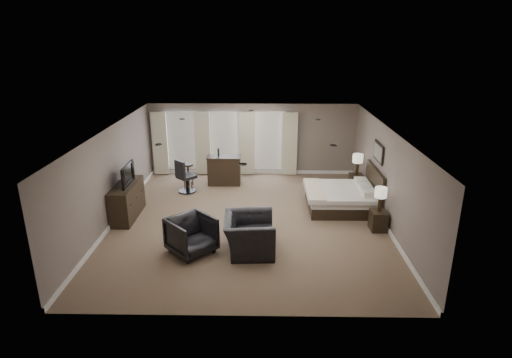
{
  "coord_description": "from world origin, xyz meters",
  "views": [
    {
      "loc": [
        0.39,
        -10.96,
        5.03
      ],
      "look_at": [
        0.2,
        0.4,
        1.1
      ],
      "focal_mm": 30.0,
      "sensor_mm": 36.0,
      "label": 1
    }
  ],
  "objects_px": {
    "nightstand_far": "(356,183)",
    "bar_stool_right": "(232,173)",
    "desk_chair": "(186,176)",
    "bar_stool_left": "(188,175)",
    "nightstand_near": "(378,220)",
    "armchair_near": "(249,229)",
    "lamp_near": "(380,200)",
    "lamp_far": "(357,165)",
    "bed": "(337,188)",
    "armchair_far": "(191,234)",
    "bar_counter": "(224,170)",
    "tv": "(125,182)",
    "dresser": "(127,201)"
  },
  "relations": [
    {
      "from": "bar_counter",
      "to": "bar_stool_left",
      "type": "xyz_separation_m",
      "value": [
        -1.21,
        -0.26,
        -0.1
      ]
    },
    {
      "from": "bed",
      "to": "bar_stool_left",
      "type": "distance_m",
      "value": 5.08
    },
    {
      "from": "bar_stool_left",
      "to": "desk_chair",
      "type": "height_order",
      "value": "desk_chair"
    },
    {
      "from": "nightstand_far",
      "to": "bed",
      "type": "bearing_deg",
      "value": -121.54
    },
    {
      "from": "bed",
      "to": "lamp_near",
      "type": "xyz_separation_m",
      "value": [
        0.89,
        -1.45,
        0.23
      ]
    },
    {
      "from": "bar_stool_left",
      "to": "nightstand_near",
      "type": "bearing_deg",
      "value": -30.36
    },
    {
      "from": "lamp_near",
      "to": "bar_stool_right",
      "type": "distance_m",
      "value": 5.58
    },
    {
      "from": "nightstand_near",
      "to": "tv",
      "type": "height_order",
      "value": "tv"
    },
    {
      "from": "bed",
      "to": "armchair_far",
      "type": "distance_m",
      "value": 4.77
    },
    {
      "from": "armchair_near",
      "to": "bar_stool_right",
      "type": "relative_size",
      "value": 1.98
    },
    {
      "from": "bed",
      "to": "lamp_far",
      "type": "relative_size",
      "value": 2.83
    },
    {
      "from": "armchair_far",
      "to": "bar_counter",
      "type": "relative_size",
      "value": 0.86
    },
    {
      "from": "bar_stool_right",
      "to": "nightstand_near",
      "type": "bearing_deg",
      "value": -41.78
    },
    {
      "from": "lamp_near",
      "to": "lamp_far",
      "type": "height_order",
      "value": "lamp_far"
    },
    {
      "from": "armchair_near",
      "to": "desk_chair",
      "type": "relative_size",
      "value": 1.2
    },
    {
      "from": "nightstand_far",
      "to": "bar_stool_right",
      "type": "distance_m",
      "value": 4.22
    },
    {
      "from": "armchair_near",
      "to": "desk_chair",
      "type": "height_order",
      "value": "armchair_near"
    },
    {
      "from": "dresser",
      "to": "bar_stool_right",
      "type": "relative_size",
      "value": 2.5
    },
    {
      "from": "nightstand_far",
      "to": "dresser",
      "type": "bearing_deg",
      "value": -162.5
    },
    {
      "from": "lamp_near",
      "to": "lamp_far",
      "type": "xyz_separation_m",
      "value": [
        0.0,
        2.9,
        0.06
      ]
    },
    {
      "from": "lamp_far",
      "to": "tv",
      "type": "xyz_separation_m",
      "value": [
        -6.92,
        -2.18,
        0.13
      ]
    },
    {
      "from": "bar_counter",
      "to": "desk_chair",
      "type": "distance_m",
      "value": 1.42
    },
    {
      "from": "bar_counter",
      "to": "bar_stool_right",
      "type": "height_order",
      "value": "bar_counter"
    },
    {
      "from": "lamp_near",
      "to": "armchair_near",
      "type": "distance_m",
      "value": 3.62
    },
    {
      "from": "bar_stool_left",
      "to": "nightstand_far",
      "type": "bearing_deg",
      "value": -3.97
    },
    {
      "from": "nightstand_near",
      "to": "lamp_far",
      "type": "height_order",
      "value": "lamp_far"
    },
    {
      "from": "lamp_near",
      "to": "bar_stool_right",
      "type": "xyz_separation_m",
      "value": [
        -4.14,
        3.7,
        -0.53
      ]
    },
    {
      "from": "nightstand_near",
      "to": "lamp_far",
      "type": "distance_m",
      "value": 2.97
    },
    {
      "from": "tv",
      "to": "dresser",
      "type": "bearing_deg",
      "value": 0.0
    },
    {
      "from": "nightstand_near",
      "to": "bar_stool_left",
      "type": "distance_m",
      "value": 6.51
    },
    {
      "from": "lamp_near",
      "to": "dresser",
      "type": "relative_size",
      "value": 0.39
    },
    {
      "from": "bar_stool_right",
      "to": "bar_counter",
      "type": "bearing_deg",
      "value": -150.74
    },
    {
      "from": "nightstand_near",
      "to": "nightstand_far",
      "type": "distance_m",
      "value": 2.9
    },
    {
      "from": "nightstand_near",
      "to": "nightstand_far",
      "type": "bearing_deg",
      "value": 90.0
    },
    {
      "from": "bed",
      "to": "nightstand_far",
      "type": "distance_m",
      "value": 1.74
    },
    {
      "from": "armchair_far",
      "to": "nightstand_far",
      "type": "bearing_deg",
      "value": -2.35
    },
    {
      "from": "nightstand_far",
      "to": "armchair_far",
      "type": "distance_m",
      "value": 6.37
    },
    {
      "from": "armchair_near",
      "to": "bar_counter",
      "type": "height_order",
      "value": "armchair_near"
    },
    {
      "from": "dresser",
      "to": "tv",
      "type": "xyz_separation_m",
      "value": [
        0.0,
        0.0,
        0.56
      ]
    },
    {
      "from": "nightstand_far",
      "to": "desk_chair",
      "type": "bearing_deg",
      "value": -178.54
    },
    {
      "from": "desk_chair",
      "to": "bar_stool_left",
      "type": "bearing_deg",
      "value": -42.22
    },
    {
      "from": "armchair_far",
      "to": "lamp_far",
      "type": "bearing_deg",
      "value": -2.35
    },
    {
      "from": "lamp_far",
      "to": "desk_chair",
      "type": "relative_size",
      "value": 0.62
    },
    {
      "from": "nightstand_near",
      "to": "armchair_far",
      "type": "height_order",
      "value": "armchair_far"
    },
    {
      "from": "armchair_far",
      "to": "bar_stool_left",
      "type": "bearing_deg",
      "value": 56.54
    },
    {
      "from": "bed",
      "to": "armchair_near",
      "type": "bearing_deg",
      "value": -133.13
    },
    {
      "from": "lamp_far",
      "to": "bar_counter",
      "type": "height_order",
      "value": "lamp_far"
    },
    {
      "from": "lamp_far",
      "to": "armchair_near",
      "type": "distance_m",
      "value": 5.35
    },
    {
      "from": "armchair_far",
      "to": "tv",
      "type": "bearing_deg",
      "value": 92.61
    },
    {
      "from": "lamp_far",
      "to": "desk_chair",
      "type": "xyz_separation_m",
      "value": [
        -5.58,
        -0.14,
        -0.37
      ]
    }
  ]
}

